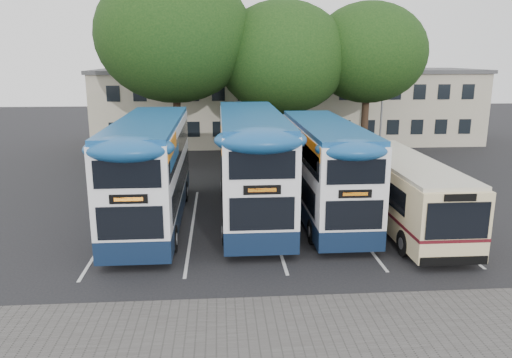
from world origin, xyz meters
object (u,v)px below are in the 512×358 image
Objects in this scene: lamp_post at (383,87)px; tree_right at (368,53)px; bus_dd_left at (151,167)px; bus_dd_right at (324,165)px; tree_left at (174,36)px; tree_mid at (283,58)px; bus_single at (403,188)px; bus_dd_mid at (251,160)px.

tree_right reaches higher than lamp_post.
bus_dd_left is (-13.25, -12.52, -4.93)m from tree_right.
lamp_post is 16.02m from bus_dd_right.
bus_dd_left is at bearing -136.35° from lamp_post.
tree_left is 1.16× the size of bus_dd_left.
tree_right is (-1.79, -1.82, 2.40)m from lamp_post.
tree_mid reaches higher than bus_single.
bus_dd_mid is at bearing -127.66° from lamp_post.
bus_dd_left is 11.11m from bus_single.
lamp_post is at bearing 45.59° from tree_right.
bus_dd_right is at bearing -117.19° from lamp_post.
tree_right is 0.98× the size of bus_dd_left.
bus_dd_right is (3.33, -0.39, -0.23)m from bus_dd_mid.
lamp_post is 3.50m from tree_right.
bus_dd_mid is at bearing 163.59° from bus_single.
lamp_post is 8.18m from tree_mid.
tree_mid is (7.11, 0.38, -1.40)m from tree_left.
tree_left is 7.25m from tree_mid.
tree_right is 1.03× the size of bus_dd_right.
bus_dd_mid is at bearing 8.59° from bus_dd_left.
tree_left reaches higher than tree_mid.
tree_mid is at bearing 59.27° from bus_dd_left.
bus_dd_left is (-0.26, -12.01, -6.01)m from tree_left.
tree_left is at bearing -177.76° from tree_right.
tree_mid is 1.04× the size of bus_dd_right.
tree_mid is at bearing 76.20° from bus_dd_mid.
tree_right reaches higher than bus_dd_mid.
bus_single is at bearing -16.41° from bus_dd_mid.
tree_left reaches higher than bus_dd_left.
tree_right is 15.09m from bus_single.
tree_left reaches higher than tree_right.
tree_left is (-14.77, -2.33, 3.47)m from lamp_post.
tree_left is 18.39m from bus_single.
bus_dd_left is at bearing -177.88° from bus_dd_right.
tree_left is 1.18× the size of tree_mid.
tree_left is 1.22× the size of bus_dd_right.
lamp_post is 0.81× the size of bus_dd_left.
bus_dd_mid is 1.15× the size of bus_single.
bus_dd_left is at bearing -171.41° from bus_dd_mid.
tree_right is 1.08× the size of bus_single.
bus_single is (3.19, -1.53, -0.72)m from bus_dd_right.
bus_dd_mid is at bearing -69.52° from tree_left.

